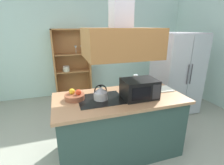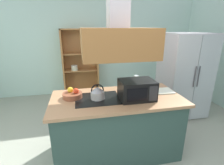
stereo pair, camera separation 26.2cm
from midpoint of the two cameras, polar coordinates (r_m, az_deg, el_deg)
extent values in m
cube|color=silver|center=(4.78, -5.75, 12.59)|extent=(6.00, 0.12, 2.70)
cube|color=#304B44|center=(2.57, 4.66, -14.70)|extent=(1.72, 0.80, 0.86)
cube|color=#AD7D55|center=(2.35, 4.94, -5.48)|extent=(1.80, 0.88, 0.04)
cube|color=black|center=(2.29, -1.60, -5.56)|extent=(0.60, 0.48, 0.00)
cube|color=#9F6533|center=(2.16, 5.50, 13.17)|extent=(0.90, 0.70, 0.36)
cube|color=#BCB4BC|center=(3.89, 24.81, 2.24)|extent=(0.90, 0.72, 1.72)
cube|color=silver|center=(3.47, 25.35, 0.35)|extent=(0.44, 0.03, 1.68)
cube|color=#B3B9BF|center=(3.76, 30.87, 0.76)|extent=(0.44, 0.03, 1.68)
cylinder|color=#4C4C51|center=(3.54, 28.23, 1.70)|extent=(0.02, 0.02, 0.40)
cylinder|color=#4C4C51|center=(3.59, 29.21, 1.76)|extent=(0.02, 0.02, 0.40)
cube|color=#AF743F|center=(4.58, -14.57, 6.01)|extent=(0.04, 0.40, 1.78)
cube|color=#AF743F|center=(4.61, -3.43, 6.67)|extent=(0.04, 0.40, 1.78)
cube|color=#AF743F|center=(4.48, -9.56, 17.41)|extent=(0.93, 0.40, 0.03)
cube|color=#AF743F|center=(4.82, -8.48, -3.57)|extent=(0.93, 0.40, 0.08)
cube|color=#AF743F|center=(4.76, -9.11, 6.84)|extent=(0.93, 0.02, 1.78)
cube|color=#AF743F|center=(4.61, -8.87, 4.21)|extent=(0.85, 0.36, 0.02)
cube|color=#AF743F|center=(4.53, -9.15, 9.69)|extent=(0.85, 0.36, 0.02)
cylinder|color=beige|center=(4.55, -10.96, 4.38)|extent=(0.18, 0.18, 0.05)
cylinder|color=beige|center=(4.54, -11.00, 4.93)|extent=(0.17, 0.17, 0.05)
cylinder|color=beige|center=(4.53, -11.03, 5.48)|extent=(0.16, 0.16, 0.05)
cylinder|color=silver|center=(4.48, -7.72, 10.60)|extent=(0.01, 0.01, 0.12)
cone|color=silver|center=(4.47, -7.78, 11.87)|extent=(0.07, 0.07, 0.08)
cylinder|color=silver|center=(4.50, -5.80, 10.69)|extent=(0.01, 0.01, 0.12)
cone|color=silver|center=(4.48, -5.84, 11.96)|extent=(0.07, 0.07, 0.08)
cylinder|color=beige|center=(2.26, -1.61, -4.35)|extent=(0.19, 0.19, 0.10)
cone|color=#B0B5C4|center=(2.23, -1.63, -2.37)|extent=(0.18, 0.18, 0.06)
sphere|color=black|center=(2.22, -1.64, -1.22)|extent=(0.03, 0.03, 0.03)
torus|color=black|center=(2.24, -1.63, -2.70)|extent=(0.17, 0.02, 0.17)
cube|color=white|center=(2.67, 19.11, -2.80)|extent=(0.35, 0.26, 0.02)
cube|color=black|center=(2.29, 11.67, -2.43)|extent=(0.46, 0.34, 0.26)
cube|color=black|center=(2.12, 12.11, -4.18)|extent=(0.26, 0.01, 0.17)
cube|color=#262628|center=(2.21, 17.16, -3.65)|extent=(0.11, 0.01, 0.20)
cylinder|color=silver|center=(2.72, 10.81, -1.81)|extent=(0.06, 0.06, 0.01)
cylinder|color=silver|center=(2.70, 10.88, -0.66)|extent=(0.01, 0.01, 0.11)
cone|color=silver|center=(2.67, 11.01, 1.37)|extent=(0.08, 0.08, 0.09)
cylinder|color=brown|center=(2.34, -10.15, -4.37)|extent=(0.27, 0.27, 0.07)
sphere|color=red|center=(2.31, -8.94, -2.90)|extent=(0.08, 0.08, 0.08)
sphere|color=yellow|center=(2.36, -10.91, -2.53)|extent=(0.08, 0.08, 0.08)
camera|label=1|loc=(0.13, -87.14, 0.95)|focal=26.97mm
camera|label=2|loc=(0.13, 92.86, -0.95)|focal=26.97mm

